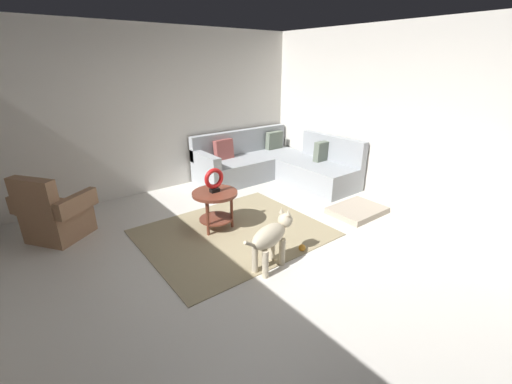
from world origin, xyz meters
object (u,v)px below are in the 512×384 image
torus_sculpture (214,180)px  dog (272,237)px  sectional_couch (275,165)px  dog_bed_mat (357,210)px  side_table (215,200)px  armchair (54,215)px  dog_toy_ball (302,248)px

torus_sculpture → dog: (0.01, -1.15, -0.33)m
sectional_couch → dog_bed_mat: bearing=-90.4°
side_table → torus_sculpture: size_ratio=1.84×
armchair → dog_toy_ball: 3.15m
sectional_couch → side_table: (-1.96, -1.06, 0.12)m
side_table → sectional_couch: bearing=28.4°
side_table → dog_toy_ball: bearing=-65.4°
side_table → dog_bed_mat: size_ratio=0.75×
dog_bed_mat → dog_toy_ball: 1.45m
torus_sculpture → dog_toy_ball: size_ratio=3.82×
torus_sculpture → dog_toy_ball: torus_sculpture is taller
dog → dog_toy_ball: dog is taller
dog → dog_toy_ball: size_ratio=9.78×
dog_bed_mat → dog: size_ratio=0.96×
torus_sculpture → side_table: bearing=87.6°
side_table → armchair: bearing=149.7°
torus_sculpture → dog_bed_mat: bearing=-24.2°
side_table → dog: bearing=-89.5°
sectional_couch → dog_toy_ball: 2.63m
dog → dog_toy_ball: (0.51, 0.02, -0.33)m
dog_bed_mat → dog: bearing=-171.8°
armchair → dog: armchair is taller
dog_toy_ball → torus_sculpture: bearing=114.6°
armchair → side_table: bearing=23.7°
dog_bed_mat → dog: dog is taller
armchair → dog_toy_ball: bearing=10.5°
armchair → torus_sculpture: bearing=23.7°
armchair → sectional_couch: bearing=54.5°
dog_bed_mat → sectional_couch: bearing=89.6°
sectional_couch → dog_toy_ball: size_ratio=26.35×
side_table → torus_sculpture: 0.29m
sectional_couch → torus_sculpture: 2.26m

